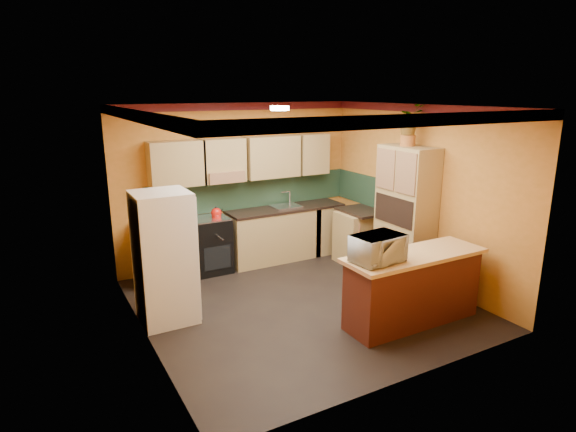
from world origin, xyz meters
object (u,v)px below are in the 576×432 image
at_px(breakfast_bar, 413,290).
at_px(microwave, 378,248).
at_px(stove, 211,245).
at_px(pantry, 405,215).
at_px(base_cabinets_back, 246,240).
at_px(fridge, 164,258).

distance_m(breakfast_bar, microwave, 0.89).
xyz_separation_m(stove, pantry, (2.50, -1.80, 0.59)).
relative_size(breakfast_bar, microwave, 3.00).
height_order(base_cabinets_back, pantry, pantry).
relative_size(base_cabinets_back, pantry, 1.74).
bearing_deg(stove, microwave, -70.95).
relative_size(base_cabinets_back, breakfast_bar, 2.03).
height_order(base_cabinets_back, stove, stove).
relative_size(stove, pantry, 0.43).
bearing_deg(stove, fridge, -128.91).
bearing_deg(pantry, fridge, 173.09).
distance_m(pantry, microwave, 1.88).
bearing_deg(fridge, base_cabinets_back, 38.32).
relative_size(pantry, microwave, 3.51).
xyz_separation_m(stove, microwave, (1.02, -2.95, 0.64)).
height_order(fridge, pantry, pantry).
height_order(base_cabinets_back, microwave, microwave).
relative_size(base_cabinets_back, stove, 4.01).
bearing_deg(stove, breakfast_bar, -61.21).
height_order(breakfast_bar, microwave, microwave).
distance_m(base_cabinets_back, pantry, 2.67).
bearing_deg(fridge, stove, 51.09).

